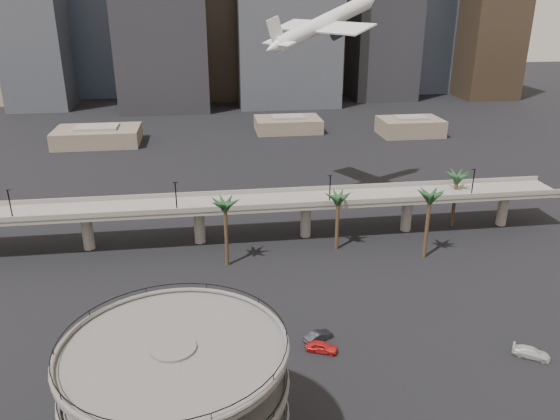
{
  "coord_description": "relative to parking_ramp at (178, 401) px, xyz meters",
  "views": [
    {
      "loc": [
        -9.04,
        -48.36,
        47.32
      ],
      "look_at": [
        1.77,
        28.0,
        16.93
      ],
      "focal_mm": 35.0,
      "sensor_mm": 36.0,
      "label": 1
    }
  ],
  "objects": [
    {
      "name": "palm_trees",
      "position": [
        34.48,
        51.47,
        1.46
      ],
      "size": [
        54.4,
        18.4,
        14.0
      ],
      "color": "#49321F",
      "rests_on": "ground"
    },
    {
      "name": "overpass",
      "position": [
        13.0,
        59.0,
        -2.5
      ],
      "size": [
        130.0,
        9.3,
        14.7
      ],
      "color": "slate",
      "rests_on": "ground"
    },
    {
      "name": "car_b",
      "position": [
        19.02,
        21.82,
        -9.09
      ],
      "size": [
        4.76,
        3.48,
        1.49
      ],
      "primitive_type": "imported",
      "rotation": [
        0.0,
        0.0,
        2.05
      ],
      "color": "#222328",
      "rests_on": "ground"
    },
    {
      "name": "airborne_jet",
      "position": [
        30.63,
        76.89,
        31.86
      ],
      "size": [
        29.19,
        27.29,
        13.15
      ],
      "rotation": [
        0.0,
        -0.33,
        0.47
      ],
      "color": "silver",
      "rests_on": "ground"
    },
    {
      "name": "car_c",
      "position": [
        47.79,
        13.79,
        -9.11
      ],
      "size": [
        5.27,
        4.4,
        1.44
      ],
      "primitive_type": "imported",
      "rotation": [
        0.0,
        0.0,
        0.99
      ],
      "color": "beige",
      "rests_on": "ground"
    },
    {
      "name": "car_a",
      "position": [
        18.94,
        19.15,
        -9.07
      ],
      "size": [
        4.85,
        3.38,
        1.53
      ],
      "primitive_type": "imported",
      "rotation": [
        0.0,
        0.0,
        1.18
      ],
      "color": "red",
      "rests_on": "ground"
    },
    {
      "name": "low_buildings",
      "position": [
        19.89,
        146.3,
        -6.97
      ],
      "size": [
        135.0,
        27.5,
        6.8
      ],
      "color": "brown",
      "rests_on": "ground"
    },
    {
      "name": "parking_ramp",
      "position": [
        0.0,
        0.0,
        0.0
      ],
      "size": [
        22.2,
        22.2,
        17.35
      ],
      "color": "#524F4C",
      "rests_on": "ground"
    }
  ]
}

